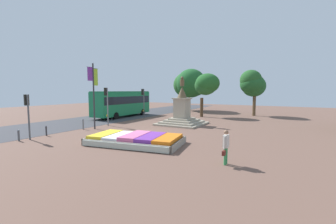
{
  "coord_description": "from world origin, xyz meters",
  "views": [
    {
      "loc": [
        10.95,
        -14.66,
        3.61
      ],
      "look_at": [
        1.09,
        2.45,
        1.73
      ],
      "focal_mm": 24.0,
      "sensor_mm": 36.0,
      "label": 1
    }
  ],
  "objects_px": {
    "flower_planter": "(136,140)",
    "traffic_light_mid_block": "(107,100)",
    "traffic_light_near_crossing": "(28,108)",
    "city_bus": "(122,102)",
    "kerb_bollard_mid_b": "(83,124)",
    "kerb_bollard_south": "(19,135)",
    "banner_pole": "(94,93)",
    "statue_monument": "(182,115)",
    "kerb_bollard_mid_a": "(46,131)",
    "pedestrian_with_handbag": "(226,145)",
    "traffic_light_far_corner": "(143,98)"
  },
  "relations": [
    {
      "from": "traffic_light_near_crossing",
      "to": "statue_monument",
      "type": "bearing_deg",
      "value": 62.48
    },
    {
      "from": "flower_planter",
      "to": "banner_pole",
      "type": "distance_m",
      "value": 8.28
    },
    {
      "from": "city_bus",
      "to": "pedestrian_with_handbag",
      "type": "bearing_deg",
      "value": -35.83
    },
    {
      "from": "traffic_light_mid_block",
      "to": "kerb_bollard_mid_a",
      "type": "relative_size",
      "value": 4.86
    },
    {
      "from": "statue_monument",
      "to": "kerb_bollard_south",
      "type": "relative_size",
      "value": 6.3
    },
    {
      "from": "flower_planter",
      "to": "statue_monument",
      "type": "bearing_deg",
      "value": 97.5
    },
    {
      "from": "flower_planter",
      "to": "kerb_bollard_mid_a",
      "type": "relative_size",
      "value": 8.43
    },
    {
      "from": "pedestrian_with_handbag",
      "to": "kerb_bollard_mid_b",
      "type": "height_order",
      "value": "pedestrian_with_handbag"
    },
    {
      "from": "city_bus",
      "to": "kerb_bollard_mid_a",
      "type": "bearing_deg",
      "value": -74.65
    },
    {
      "from": "traffic_light_near_crossing",
      "to": "traffic_light_mid_block",
      "type": "relative_size",
      "value": 0.85
    },
    {
      "from": "statue_monument",
      "to": "banner_pole",
      "type": "height_order",
      "value": "banner_pole"
    },
    {
      "from": "banner_pole",
      "to": "kerb_bollard_south",
      "type": "xyz_separation_m",
      "value": [
        -0.75,
        -6.31,
        -2.99
      ]
    },
    {
      "from": "city_bus",
      "to": "kerb_bollard_mid_b",
      "type": "xyz_separation_m",
      "value": [
        3.71,
        -9.68,
        -1.5
      ]
    },
    {
      "from": "statue_monument",
      "to": "traffic_light_far_corner",
      "type": "relative_size",
      "value": 1.33
    },
    {
      "from": "kerb_bollard_south",
      "to": "banner_pole",
      "type": "bearing_deg",
      "value": 83.26
    },
    {
      "from": "traffic_light_near_crossing",
      "to": "city_bus",
      "type": "height_order",
      "value": "city_bus"
    },
    {
      "from": "traffic_light_mid_block",
      "to": "kerb_bollard_south",
      "type": "bearing_deg",
      "value": -91.82
    },
    {
      "from": "pedestrian_with_handbag",
      "to": "statue_monument",
      "type": "bearing_deg",
      "value": 125.65
    },
    {
      "from": "city_bus",
      "to": "kerb_bollard_south",
      "type": "distance_m",
      "value": 15.8
    },
    {
      "from": "flower_planter",
      "to": "traffic_light_mid_block",
      "type": "relative_size",
      "value": 1.73
    },
    {
      "from": "traffic_light_mid_block",
      "to": "kerb_bollard_south",
      "type": "xyz_separation_m",
      "value": [
        -0.27,
        -8.42,
        -2.25
      ]
    },
    {
      "from": "traffic_light_mid_block",
      "to": "kerb_bollard_south",
      "type": "height_order",
      "value": "traffic_light_mid_block"
    },
    {
      "from": "traffic_light_near_crossing",
      "to": "kerb_bollard_south",
      "type": "bearing_deg",
      "value": -102.49
    },
    {
      "from": "banner_pole",
      "to": "kerb_bollard_mid_b",
      "type": "xyz_separation_m",
      "value": [
        -0.73,
        -0.71,
        -2.9
      ]
    },
    {
      "from": "traffic_light_near_crossing",
      "to": "city_bus",
      "type": "xyz_separation_m",
      "value": [
        -3.84,
        14.64,
        -0.33
      ]
    },
    {
      "from": "traffic_light_mid_block",
      "to": "banner_pole",
      "type": "xyz_separation_m",
      "value": [
        0.48,
        -2.1,
        0.74
      ]
    },
    {
      "from": "kerb_bollard_south",
      "to": "kerb_bollard_mid_a",
      "type": "xyz_separation_m",
      "value": [
        -0.08,
        2.09,
        -0.01
      ]
    },
    {
      "from": "banner_pole",
      "to": "pedestrian_with_handbag",
      "type": "height_order",
      "value": "banner_pole"
    },
    {
      "from": "traffic_light_mid_block",
      "to": "kerb_bollard_mid_b",
      "type": "xyz_separation_m",
      "value": [
        -0.25,
        -2.82,
        -2.16
      ]
    },
    {
      "from": "traffic_light_near_crossing",
      "to": "kerb_bollard_south",
      "type": "height_order",
      "value": "traffic_light_near_crossing"
    },
    {
      "from": "traffic_light_mid_block",
      "to": "pedestrian_with_handbag",
      "type": "height_order",
      "value": "traffic_light_mid_block"
    },
    {
      "from": "traffic_light_near_crossing",
      "to": "banner_pole",
      "type": "relative_size",
      "value": 0.54
    },
    {
      "from": "kerb_bollard_south",
      "to": "traffic_light_near_crossing",
      "type": "bearing_deg",
      "value": 77.51
    },
    {
      "from": "traffic_light_mid_block",
      "to": "city_bus",
      "type": "xyz_separation_m",
      "value": [
        -3.96,
        6.87,
        -0.66
      ]
    },
    {
      "from": "flower_planter",
      "to": "kerb_bollard_south",
      "type": "relative_size",
      "value": 8.36
    },
    {
      "from": "statue_monument",
      "to": "kerb_bollard_south",
      "type": "height_order",
      "value": "statue_monument"
    },
    {
      "from": "city_bus",
      "to": "kerb_bollard_mid_a",
      "type": "distance_m",
      "value": 13.77
    },
    {
      "from": "pedestrian_with_handbag",
      "to": "kerb_bollard_mid_b",
      "type": "distance_m",
      "value": 14.68
    },
    {
      "from": "city_bus",
      "to": "pedestrian_with_handbag",
      "type": "relative_size",
      "value": 5.59
    },
    {
      "from": "traffic_light_near_crossing",
      "to": "pedestrian_with_handbag",
      "type": "xyz_separation_m",
      "value": [
        14.17,
        1.64,
        -1.37
      ]
    },
    {
      "from": "kerb_bollard_mid_b",
      "to": "flower_planter",
      "type": "bearing_deg",
      "value": -15.34
    },
    {
      "from": "kerb_bollard_south",
      "to": "city_bus",
      "type": "bearing_deg",
      "value": 103.59
    },
    {
      "from": "flower_planter",
      "to": "kerb_bollard_mid_b",
      "type": "xyz_separation_m",
      "value": [
        -7.84,
        2.15,
        0.22
      ]
    },
    {
      "from": "statue_monument",
      "to": "kerb_bollard_mid_a",
      "type": "relative_size",
      "value": 6.35
    },
    {
      "from": "pedestrian_with_handbag",
      "to": "kerb_bollard_south",
      "type": "xyz_separation_m",
      "value": [
        -14.31,
        -2.28,
        -0.54
      ]
    },
    {
      "from": "kerb_bollard_south",
      "to": "traffic_light_mid_block",
      "type": "bearing_deg",
      "value": 88.18
    },
    {
      "from": "traffic_light_far_corner",
      "to": "kerb_bollard_south",
      "type": "height_order",
      "value": "traffic_light_far_corner"
    },
    {
      "from": "traffic_light_mid_block",
      "to": "kerb_bollard_south",
      "type": "distance_m",
      "value": 8.72
    },
    {
      "from": "traffic_light_far_corner",
      "to": "pedestrian_with_handbag",
      "type": "height_order",
      "value": "traffic_light_far_corner"
    },
    {
      "from": "traffic_light_near_crossing",
      "to": "kerb_bollard_mid_b",
      "type": "xyz_separation_m",
      "value": [
        -0.13,
        4.95,
        -1.83
      ]
    }
  ]
}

